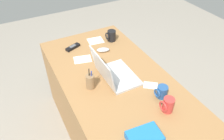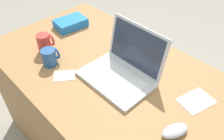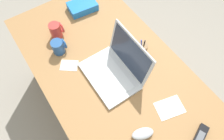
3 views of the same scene
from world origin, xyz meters
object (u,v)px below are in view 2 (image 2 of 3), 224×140
at_px(coffee_mug_spare, 50,57).
at_px(snack_bag, 71,23).
at_px(computer_mouse, 175,131).
at_px(coffee_mug_tall, 45,43).
at_px(pen_holder, 147,49).
at_px(laptop, 123,69).

xyz_separation_m(coffee_mug_spare, snack_bag, (-0.24, 0.30, -0.02)).
distance_m(computer_mouse, coffee_mug_tall, 0.82).
height_order(coffee_mug_spare, snack_bag, coffee_mug_spare).
xyz_separation_m(coffee_mug_tall, pen_holder, (0.43, 0.35, 0.00)).
bearing_deg(coffee_mug_tall, coffee_mug_spare, -20.72).
bearing_deg(laptop, snack_bag, 169.87).
xyz_separation_m(computer_mouse, pen_holder, (-0.38, 0.29, 0.04)).
bearing_deg(computer_mouse, laptop, -174.43).
distance_m(coffee_mug_spare, snack_bag, 0.38).
xyz_separation_m(laptop, coffee_mug_spare, (-0.33, -0.20, -0.00)).
distance_m(coffee_mug_tall, coffee_mug_spare, 0.13).
bearing_deg(snack_bag, computer_mouse, -11.53).
distance_m(laptop, coffee_mug_tall, 0.47).
bearing_deg(coffee_mug_tall, laptop, 19.30).
bearing_deg(laptop, pen_holder, 93.92).
bearing_deg(coffee_mug_spare, snack_bag, 128.01).
distance_m(pen_holder, snack_bag, 0.56).
xyz_separation_m(coffee_mug_tall, snack_bag, (-0.12, 0.26, -0.03)).
relative_size(laptop, pen_holder, 2.06).
relative_size(coffee_mug_tall, coffee_mug_spare, 1.16).
height_order(laptop, computer_mouse, laptop).
distance_m(laptop, pen_holder, 0.20).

